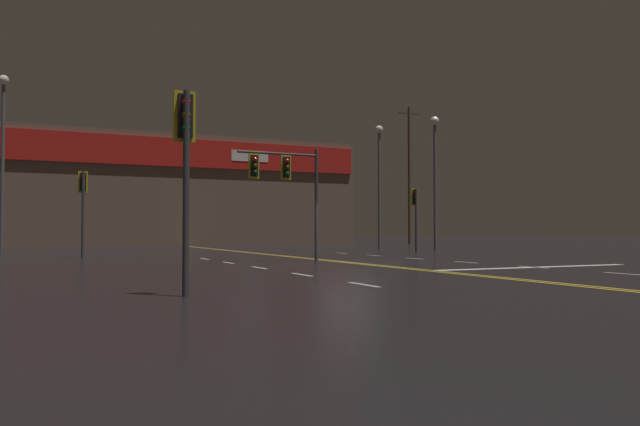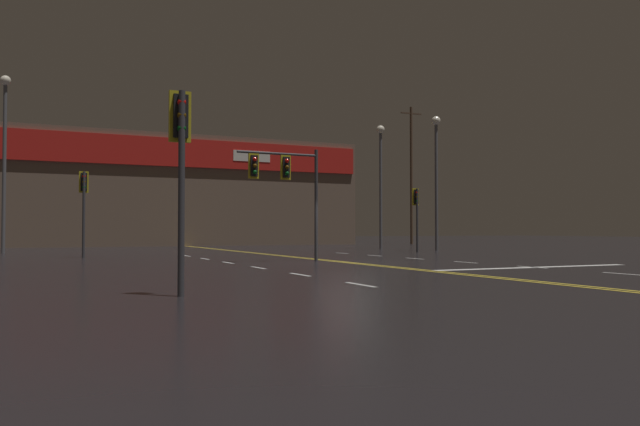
{
  "view_description": "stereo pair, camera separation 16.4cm",
  "coord_description": "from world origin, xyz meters",
  "px_view_note": "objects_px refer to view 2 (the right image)",
  "views": [
    {
      "loc": [
        -11.28,
        -21.61,
        1.25
      ],
      "look_at": [
        0.0,
        2.57,
        2.0
      ],
      "focal_mm": 35.0,
      "sensor_mm": 36.0,
      "label": 1
    },
    {
      "loc": [
        -11.14,
        -21.67,
        1.25
      ],
      "look_at": [
        0.0,
        2.57,
        2.0
      ],
      "focal_mm": 35.0,
      "sensor_mm": 36.0,
      "label": 2
    }
  ],
  "objects_px": {
    "traffic_signal_median": "(283,176)",
    "traffic_signal_corner_southwest": "(181,145)",
    "streetlight_near_left": "(5,140)",
    "streetlight_near_right": "(381,169)",
    "streetlight_median_approach": "(436,163)",
    "traffic_signal_corner_northwest": "(84,194)",
    "traffic_signal_corner_northeast": "(416,205)"
  },
  "relations": [
    {
      "from": "traffic_signal_corner_northeast",
      "to": "streetlight_near_left",
      "type": "relative_size",
      "value": 0.38
    },
    {
      "from": "traffic_signal_corner_northwest",
      "to": "streetlight_near_left",
      "type": "xyz_separation_m",
      "value": [
        -3.59,
        7.42,
        3.27
      ]
    },
    {
      "from": "traffic_signal_corner_southwest",
      "to": "streetlight_near_left",
      "type": "xyz_separation_m",
      "value": [
        -4.07,
        26.14,
        3.3
      ]
    },
    {
      "from": "traffic_signal_corner_northwest",
      "to": "streetlight_near_right",
      "type": "xyz_separation_m",
      "value": [
        19.53,
        6.37,
        2.56
      ]
    },
    {
      "from": "traffic_signal_median",
      "to": "traffic_signal_corner_southwest",
      "type": "distance_m",
      "value": 13.14
    },
    {
      "from": "streetlight_near_left",
      "to": "streetlight_near_right",
      "type": "height_order",
      "value": "streetlight_near_left"
    },
    {
      "from": "traffic_signal_corner_northwest",
      "to": "traffic_signal_median",
      "type": "bearing_deg",
      "value": -46.24
    },
    {
      "from": "traffic_signal_median",
      "to": "traffic_signal_corner_southwest",
      "type": "height_order",
      "value": "traffic_signal_median"
    },
    {
      "from": "streetlight_near_left",
      "to": "traffic_signal_corner_southwest",
      "type": "bearing_deg",
      "value": -81.16
    },
    {
      "from": "traffic_signal_corner_southwest",
      "to": "streetlight_near_left",
      "type": "distance_m",
      "value": 26.66
    },
    {
      "from": "traffic_signal_corner_northeast",
      "to": "traffic_signal_median",
      "type": "bearing_deg",
      "value": -147.16
    },
    {
      "from": "streetlight_near_left",
      "to": "streetlight_median_approach",
      "type": "relative_size",
      "value": 1.15
    },
    {
      "from": "streetlight_near_left",
      "to": "streetlight_median_approach",
      "type": "distance_m",
      "value": 25.15
    },
    {
      "from": "traffic_signal_corner_northwest",
      "to": "streetlight_near_left",
      "type": "relative_size",
      "value": 0.41
    },
    {
      "from": "traffic_signal_corner_southwest",
      "to": "streetlight_near_right",
      "type": "bearing_deg",
      "value": 52.78
    },
    {
      "from": "streetlight_near_right",
      "to": "traffic_signal_corner_northwest",
      "type": "bearing_deg",
      "value": -161.94
    },
    {
      "from": "traffic_signal_median",
      "to": "traffic_signal_corner_southwest",
      "type": "xyz_separation_m",
      "value": [
        -6.55,
        -11.38,
        -0.55
      ]
    },
    {
      "from": "traffic_signal_corner_northeast",
      "to": "streetlight_median_approach",
      "type": "bearing_deg",
      "value": 35.55
    },
    {
      "from": "traffic_signal_median",
      "to": "streetlight_near_left",
      "type": "bearing_deg",
      "value": 125.73
    },
    {
      "from": "streetlight_near_left",
      "to": "streetlight_near_right",
      "type": "distance_m",
      "value": 23.16
    },
    {
      "from": "traffic_signal_corner_northeast",
      "to": "traffic_signal_corner_southwest",
      "type": "relative_size",
      "value": 0.94
    },
    {
      "from": "traffic_signal_corner_northwest",
      "to": "traffic_signal_corner_northeast",
      "type": "distance_m",
      "value": 18.05
    },
    {
      "from": "traffic_signal_median",
      "to": "streetlight_near_right",
      "type": "bearing_deg",
      "value": 47.62
    },
    {
      "from": "streetlight_near_left",
      "to": "streetlight_near_right",
      "type": "relative_size",
      "value": 1.15
    },
    {
      "from": "traffic_signal_corner_northwest",
      "to": "streetlight_near_right",
      "type": "height_order",
      "value": "streetlight_near_right"
    },
    {
      "from": "traffic_signal_median",
      "to": "streetlight_median_approach",
      "type": "xyz_separation_m",
      "value": [
        13.9,
        9.17,
        2.04
      ]
    },
    {
      "from": "traffic_signal_corner_northwest",
      "to": "traffic_signal_corner_northeast",
      "type": "xyz_separation_m",
      "value": [
        18.05,
        -0.22,
        -0.21
      ]
    },
    {
      "from": "traffic_signal_median",
      "to": "traffic_signal_corner_northwest",
      "type": "height_order",
      "value": "traffic_signal_median"
    },
    {
      "from": "traffic_signal_corner_northeast",
      "to": "streetlight_near_left",
      "type": "xyz_separation_m",
      "value": [
        -21.64,
        7.64,
        3.48
      ]
    },
    {
      "from": "streetlight_near_left",
      "to": "streetlight_median_approach",
      "type": "bearing_deg",
      "value": -12.85
    },
    {
      "from": "traffic_signal_median",
      "to": "traffic_signal_corner_northeast",
      "type": "relative_size",
      "value": 1.24
    },
    {
      "from": "traffic_signal_corner_northeast",
      "to": "traffic_signal_corner_northwest",
      "type": "bearing_deg",
      "value": 179.3
    }
  ]
}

